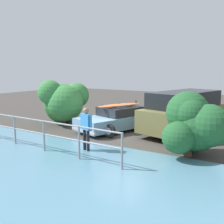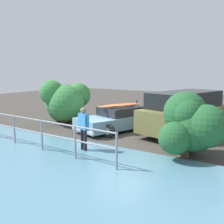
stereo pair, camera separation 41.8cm
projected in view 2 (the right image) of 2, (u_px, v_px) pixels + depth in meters
ground_plane at (119, 134)px, 12.70m from camera, size 44.00×44.00×0.02m
sedan_car at (120, 119)px, 13.45m from camera, size 2.95×4.51×1.40m
suv_car at (185, 112)px, 12.56m from camera, size 3.26×5.09×1.92m
person_bystander at (84, 125)px, 10.05m from camera, size 0.59×0.29×1.57m
railing_fence at (27, 127)px, 10.57m from camera, size 8.34×0.43×1.11m
bush_near_left at (65, 102)px, 14.89m from camera, size 2.78×2.72×2.40m
bush_near_right at (191, 125)px, 9.29m from camera, size 2.20×2.13×2.18m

